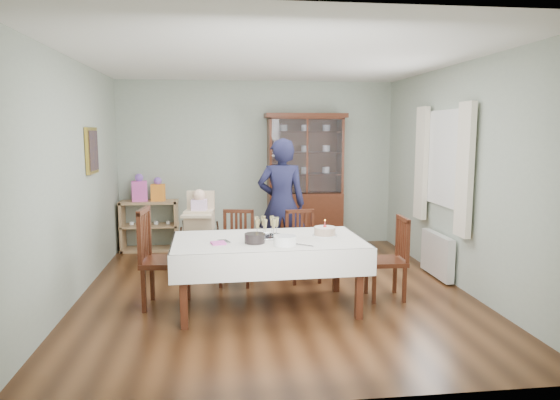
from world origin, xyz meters
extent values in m
plane|color=#593319|center=(0.00, 0.00, 0.00)|extent=(5.00, 5.00, 0.00)
plane|color=#9EAA99|center=(0.00, 2.50, 1.35)|extent=(4.50, 0.00, 4.50)
plane|color=#9EAA99|center=(-2.25, 0.00, 1.35)|extent=(0.00, 5.00, 5.00)
plane|color=#9EAA99|center=(2.25, 0.00, 1.35)|extent=(0.00, 5.00, 5.00)
plane|color=white|center=(0.00, 0.00, 2.70)|extent=(5.00, 5.00, 0.00)
cube|color=#431D10|center=(-0.13, -0.57, 0.72)|extent=(1.93, 1.11, 0.06)
cube|color=silver|center=(-0.13, -0.57, 0.76)|extent=(2.03, 1.21, 0.01)
cube|color=#431D10|center=(0.75, 2.26, 0.45)|extent=(1.20, 0.45, 0.90)
cube|color=white|center=(0.75, 2.07, 1.50)|extent=(1.12, 0.01, 1.16)
cube|color=#431D10|center=(0.75, 2.26, 2.14)|extent=(1.30, 0.48, 0.07)
cube|color=tan|center=(-1.75, 2.28, 0.02)|extent=(0.90, 0.38, 0.04)
cube|color=tan|center=(-1.75, 2.28, 0.40)|extent=(0.90, 0.38, 0.03)
cube|color=tan|center=(-1.75, 2.28, 0.78)|extent=(0.90, 0.38, 0.04)
cube|color=tan|center=(-2.17, 2.28, 0.40)|extent=(0.04, 0.38, 0.80)
cube|color=tan|center=(-1.33, 2.28, 0.40)|extent=(0.04, 0.38, 0.80)
cube|color=gold|center=(-2.22, 0.80, 1.65)|extent=(0.04, 0.48, 0.58)
cube|color=white|center=(2.22, 0.30, 1.55)|extent=(0.04, 1.02, 1.22)
cube|color=silver|center=(2.16, -0.32, 1.45)|extent=(0.07, 0.30, 1.55)
cube|color=silver|center=(2.16, 0.92, 1.45)|extent=(0.07, 0.30, 1.55)
cube|color=white|center=(2.16, 0.30, 0.30)|extent=(0.10, 0.80, 0.55)
cube|color=#431D10|center=(-0.44, 0.33, 0.42)|extent=(0.48, 0.48, 0.05)
cube|color=#431D10|center=(-0.40, 0.51, 0.67)|extent=(0.39, 0.12, 0.48)
cube|color=#431D10|center=(0.41, 0.37, 0.41)|extent=(0.44, 0.44, 0.05)
cube|color=#431D10|center=(0.39, 0.55, 0.65)|extent=(0.38, 0.08, 0.47)
cube|color=#431D10|center=(-1.22, -0.37, 0.49)|extent=(0.53, 0.53, 0.05)
cube|color=#431D10|center=(-1.44, -0.35, 0.79)|extent=(0.09, 0.46, 0.57)
cube|color=#431D10|center=(1.22, -0.41, 0.43)|extent=(0.44, 0.44, 0.05)
cube|color=#431D10|center=(1.41, -0.42, 0.69)|extent=(0.05, 0.40, 0.50)
imported|color=black|center=(0.21, 1.01, 0.90)|extent=(0.69, 0.48, 1.80)
cube|color=#C6AD89|center=(-0.91, 0.91, 0.72)|extent=(0.41, 0.37, 0.26)
cube|color=#C6AD89|center=(-0.91, 0.91, 0.94)|extent=(0.38, 0.11, 0.31)
cube|color=#C6AD89|center=(-0.91, 0.91, 0.81)|extent=(0.41, 0.22, 0.03)
cube|color=silver|center=(-0.91, 0.91, 0.90)|extent=(0.21, 0.18, 0.20)
sphere|color=beige|center=(-0.91, 0.91, 1.05)|extent=(0.16, 0.16, 0.16)
cylinder|color=silver|center=(-0.14, -0.50, 0.77)|extent=(0.36, 0.36, 0.01)
torus|color=silver|center=(-0.14, -0.50, 0.78)|extent=(0.36, 0.36, 0.01)
cylinder|color=white|center=(0.50, -0.50, 0.77)|extent=(0.27, 0.27, 0.01)
cylinder|color=brown|center=(0.50, -0.50, 0.82)|extent=(0.23, 0.23, 0.08)
cylinder|color=silver|center=(0.50, -0.50, 0.86)|extent=(0.23, 0.23, 0.01)
cylinder|color=#F24C4C|center=(0.50, -0.50, 0.90)|extent=(0.01, 0.01, 0.06)
sphere|color=yellow|center=(0.50, -0.50, 0.94)|extent=(0.02, 0.02, 0.02)
cylinder|color=black|center=(-0.29, -0.75, 0.81)|extent=(0.21, 0.21, 0.10)
cylinder|color=white|center=(0.00, -0.90, 0.81)|extent=(0.26, 0.26, 0.10)
cube|color=#DF52B4|center=(-0.65, -0.75, 0.77)|extent=(0.17, 0.17, 0.02)
cube|color=silver|center=(0.18, -0.91, 0.77)|extent=(0.21, 0.19, 0.01)
cube|color=#DF52B4|center=(-1.88, 2.26, 0.96)|extent=(0.25, 0.18, 0.32)
sphere|color=#E533B2|center=(-1.88, 2.26, 1.17)|extent=(0.13, 0.13, 0.13)
cube|color=orange|center=(-1.60, 2.26, 0.93)|extent=(0.21, 0.16, 0.27)
sphere|color=#E533B2|center=(-1.60, 2.26, 1.12)|extent=(0.12, 0.12, 0.12)
camera|label=1|loc=(-0.63, -5.72, 1.89)|focal=32.00mm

